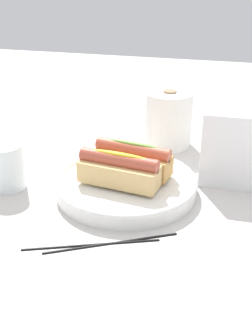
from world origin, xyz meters
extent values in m
plane|color=beige|center=(0.00, 0.00, 0.00)|extent=(2.40, 2.40, 0.00)
cylinder|color=white|center=(0.02, -0.02, 0.01)|extent=(0.27, 0.27, 0.03)
torus|color=white|center=(0.02, -0.02, 0.03)|extent=(0.27, 0.27, 0.01)
cube|color=#DBB270|center=(0.02, -0.04, 0.05)|extent=(0.16, 0.07, 0.04)
cylinder|color=#B24C38|center=(0.02, -0.04, 0.08)|extent=(0.15, 0.05, 0.03)
ellipsoid|color=gold|center=(0.02, -0.04, 0.09)|extent=(0.11, 0.03, 0.01)
cube|color=tan|center=(0.03, 0.01, 0.05)|extent=(0.16, 0.08, 0.04)
cylinder|color=#BC563D|center=(0.03, 0.01, 0.08)|extent=(0.15, 0.05, 0.03)
ellipsoid|color=olive|center=(0.03, 0.01, 0.09)|extent=(0.11, 0.03, 0.01)
cylinder|color=white|center=(-0.21, -0.06, 0.04)|extent=(0.07, 0.07, 0.09)
cylinder|color=silver|center=(-0.21, -0.06, 0.03)|extent=(0.06, 0.06, 0.05)
cylinder|color=white|center=(0.06, 0.24, 0.07)|extent=(0.11, 0.11, 0.13)
cylinder|color=#997A5B|center=(0.06, 0.24, 0.13)|extent=(0.03, 0.03, 0.00)
cube|color=white|center=(0.21, 0.06, 0.07)|extent=(0.11, 0.05, 0.15)
cylinder|color=black|center=(0.04, -0.19, 0.00)|extent=(0.20, 0.11, 0.01)
cylinder|color=black|center=(0.01, -0.20, 0.00)|extent=(0.21, 0.09, 0.01)
camera|label=1|loc=(0.21, -0.73, 0.41)|focal=46.30mm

